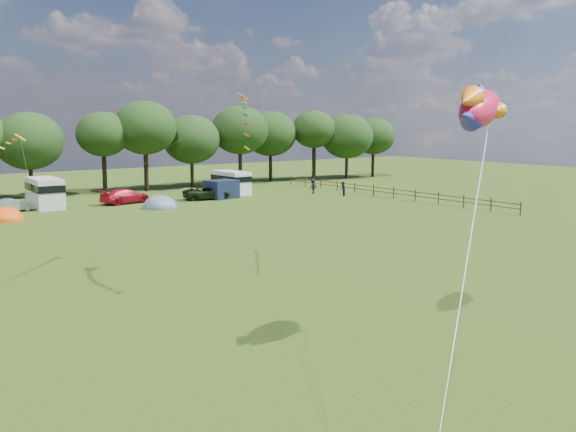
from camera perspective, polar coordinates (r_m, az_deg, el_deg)
ground_plane at (r=22.76m, az=12.30°, el=-12.46°), size 180.00×180.00×0.00m
tree_line at (r=72.18m, az=-19.16°, el=6.68°), size 102.98×10.98×10.27m
fence at (r=68.65m, az=8.48°, el=2.25°), size 0.12×33.12×1.20m
car_b at (r=62.00m, az=-23.25°, el=0.89°), size 3.53×1.77×1.19m
car_c at (r=64.66m, az=-14.28°, el=1.73°), size 5.18×2.95×1.46m
car_d at (r=66.45m, az=-7.19°, el=2.06°), size 5.34×3.20×1.36m
campervan_c at (r=63.81m, az=-20.80°, el=2.03°), size 2.64×5.72×2.75m
campervan_d at (r=71.16m, az=-5.08°, el=3.06°), size 2.26×5.18×2.52m
tent_orange at (r=56.96m, az=-23.76°, el=-0.34°), size 2.79×3.05×2.18m
tent_greyblue at (r=60.67m, az=-11.31°, el=0.72°), size 3.22×3.53×2.40m
awning_navy at (r=67.18m, az=-5.96°, el=2.38°), size 3.41×2.94×1.90m
fish_kite at (r=24.87m, az=16.51°, el=9.14°), size 3.90×2.38×2.05m
streamer_kite_c at (r=32.71m, az=-3.92°, el=9.39°), size 3.04×4.97×2.80m
walker_a at (r=69.10m, az=4.88°, el=2.42°), size 0.89×0.80×1.55m
walker_b at (r=71.24m, az=2.24°, el=2.66°), size 1.13×0.69×1.64m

